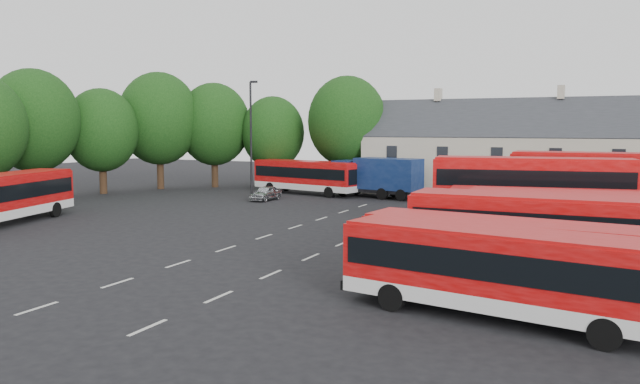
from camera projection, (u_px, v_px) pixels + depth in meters
The scene contains 16 objects.
ground at pixel (246, 242), 34.74m from camera, with size 140.00×140.00×0.00m, color black.
lane_markings at pixel (302, 240), 35.49m from camera, with size 5.15×33.80×0.01m.
treeline at pixel (168, 124), 60.23m from camera, with size 29.92×32.59×12.01m.
terrace_houses at pixel (559, 156), 55.46m from camera, with size 35.70×7.13×10.06m.
bus_row_a at pixel (500, 266), 20.63m from camera, with size 11.03×4.14×3.05m.
bus_row_b at pixel (503, 252), 23.21m from camera, with size 10.79×3.59×2.99m.
bus_row_c at pixel (553, 228), 26.97m from camera, with size 12.30×2.99×3.47m.
bus_row_d at pixel (601, 222), 28.80m from camera, with size 12.27×3.87×3.41m.
bus_row_e at pixel (563, 215), 31.73m from camera, with size 11.69×4.30×3.23m.
bus_dd_south at pixel (531, 191), 36.77m from camera, with size 11.54×4.18×4.63m.
bus_dd_north at pixel (609, 186), 38.95m from camera, with size 11.78×2.80×4.82m.
bus_west at pixel (3, 194), 40.83m from camera, with size 5.50×12.09×3.34m.
bus_north at pixel (306, 174), 59.44m from camera, with size 11.52×4.96×3.18m.
box_truck at pixel (378, 175), 56.48m from camera, with size 8.56×3.96×3.60m.
silver_car at pixel (266, 193), 54.56m from camera, with size 1.51×3.75×1.28m, color #B2B5BA.
lamppost at pixel (251, 137), 54.21m from camera, with size 0.71×0.47×10.37m.
Camera 1 is at (18.27, -29.27, 6.43)m, focal length 35.00 mm.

